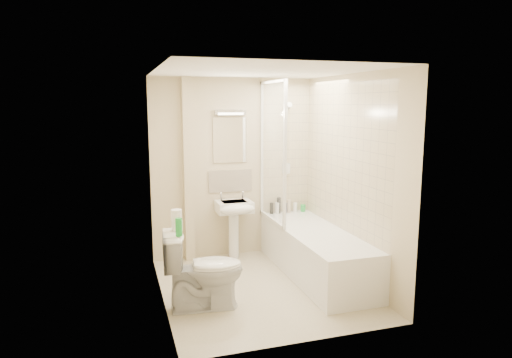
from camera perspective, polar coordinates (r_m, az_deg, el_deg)
name	(u,v)px	position (r m, az deg, el deg)	size (l,w,h in m)	color
floor	(262,287)	(5.32, 0.72, -13.41)	(2.50, 2.50, 0.00)	beige
wall_back	(233,168)	(6.16, -2.86, 1.36)	(2.20, 0.02, 2.40)	beige
wall_left	(160,189)	(4.76, -11.96, -1.24)	(0.02, 2.50, 2.40)	beige
wall_right	(352,179)	(5.41, 11.88, 0.05)	(0.02, 2.50, 2.40)	beige
ceiling	(262,71)	(4.91, 0.78, 13.35)	(2.20, 2.50, 0.02)	white
tile_back	(286,150)	(6.35, 3.73, 3.64)	(0.70, 0.01, 1.75)	beige
tile_right	(343,158)	(5.55, 10.85, 2.66)	(0.01, 2.10, 1.75)	beige
pipe_boxing	(188,171)	(5.98, -8.48, 1.02)	(0.12, 0.12, 2.40)	beige
splashback	(230,181)	(6.17, -3.23, -0.23)	(0.60, 0.01, 0.30)	beige
mirror	(230,140)	(6.10, -3.27, 4.87)	(0.46, 0.01, 0.60)	white
strip_light	(230,112)	(6.06, -3.25, 8.34)	(0.42, 0.07, 0.07)	silver
bathtub	(315,251)	(5.65, 7.43, -8.96)	(0.70, 2.10, 0.55)	white
shower_screen	(272,152)	(5.82, 2.06, 3.37)	(0.04, 0.92, 1.80)	white
shower_fixture	(287,142)	(6.30, 3.87, 4.69)	(0.10, 0.16, 0.99)	white
pedestal_sink	(235,213)	(6.03, -2.67, -4.33)	(0.46, 0.45, 0.90)	white
bottle_black_a	(272,208)	(6.33, 1.95, -3.68)	(0.05, 0.05, 0.16)	black
bottle_white_a	(277,208)	(6.36, 2.68, -3.62)	(0.06, 0.06, 0.16)	white
bottle_black_b	(279,205)	(6.36, 2.86, -3.32)	(0.05, 0.05, 0.22)	black
bottle_blue	(285,208)	(6.40, 3.66, -3.62)	(0.05, 0.05, 0.14)	navy
bottle_cream	(289,206)	(6.42, 4.13, -3.41)	(0.06, 0.06, 0.18)	beige
bottle_white_b	(295,207)	(6.46, 4.92, -3.56)	(0.06, 0.06, 0.13)	white
bottle_green	(303,208)	(6.51, 5.90, -3.63)	(0.07, 0.07, 0.10)	green
toilet	(203,270)	(4.73, -6.58, -11.18)	(0.83, 0.53, 0.81)	white
toilet_roll_lower	(177,225)	(4.64, -9.84, -5.74)	(0.11, 0.11, 0.10)	white
toilet_roll_upper	(176,215)	(4.62, -9.92, -4.47)	(0.11, 0.11, 0.11)	white
green_bottle	(179,227)	(4.44, -9.62, -5.95)	(0.06, 0.06, 0.17)	green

